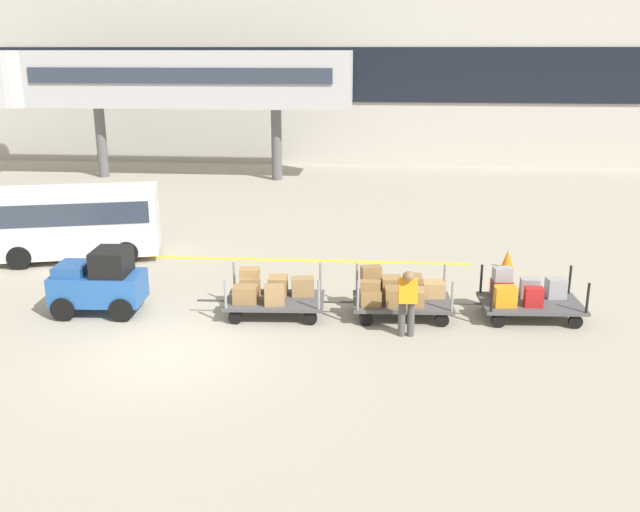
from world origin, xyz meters
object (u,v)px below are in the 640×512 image
at_px(baggage_cart_lead, 271,293).
at_px(baggage_tug, 100,283).
at_px(baggage_cart_tail, 525,296).
at_px(shuttle_van, 75,218).
at_px(baggage_handler, 407,300).
at_px(baggage_cart_middle, 399,294).
at_px(safety_cone_near, 508,259).

bearing_deg(baggage_cart_lead, baggage_tug, -175.68).
relative_size(baggage_cart_tail, shuttle_van, 0.59).
distance_m(baggage_cart_lead, baggage_handler, 3.38).
distance_m(baggage_cart_middle, safety_cone_near, 5.15).
bearing_deg(baggage_cart_lead, baggage_cart_middle, 3.20).
bearing_deg(baggage_tug, baggage_cart_middle, 3.84).
bearing_deg(safety_cone_near, baggage_tug, -156.25).
relative_size(baggage_tug, safety_cone_near, 3.93).
distance_m(baggage_cart_lead, baggage_cart_middle, 3.02).
distance_m(baggage_tug, baggage_cart_middle, 7.08).
height_order(baggage_cart_lead, shuttle_van, shuttle_van).
height_order(baggage_tug, baggage_cart_middle, baggage_tug).
xyz_separation_m(baggage_cart_tail, baggage_handler, (-2.80, -1.45, 0.34)).
distance_m(baggage_cart_lead, safety_cone_near, 7.50).
bearing_deg(baggage_cart_tail, baggage_cart_lead, -176.71).
bearing_deg(baggage_cart_tail, baggage_handler, -152.58).
relative_size(baggage_cart_middle, baggage_handler, 1.94).
bearing_deg(baggage_tug, safety_cone_near, 23.75).
bearing_deg(shuttle_van, baggage_tug, -60.27).
bearing_deg(safety_cone_near, baggage_cart_tail, -93.35).
distance_m(baggage_cart_tail, shuttle_van, 13.07).
distance_m(baggage_tug, baggage_handler, 7.27).
bearing_deg(baggage_handler, safety_cone_near, 60.35).
xyz_separation_m(baggage_tug, baggage_cart_tail, (10.02, 0.65, -0.23)).
distance_m(baggage_cart_lead, shuttle_van, 7.72).
xyz_separation_m(baggage_cart_lead, safety_cone_near, (6.20, 4.20, -0.25)).
distance_m(baggage_tug, baggage_cart_lead, 4.06).
bearing_deg(baggage_handler, baggage_cart_lead, 160.80).
xyz_separation_m(baggage_cart_lead, baggage_cart_tail, (5.98, 0.34, -0.00)).
relative_size(baggage_tug, baggage_cart_tail, 0.71).
relative_size(baggage_cart_tail, baggage_handler, 1.94).
distance_m(baggage_tug, shuttle_van, 5.05).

